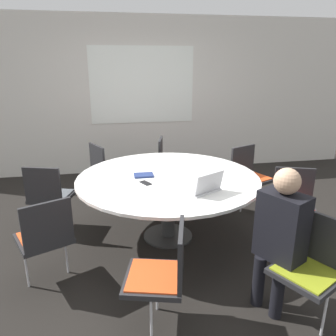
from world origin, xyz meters
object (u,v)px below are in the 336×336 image
Objects in this scene: chair_4 at (106,167)px; chair_6 at (45,234)px; chair_1 at (294,202)px; person_0 at (280,230)px; chair_3 at (169,161)px; cell_phone at (146,183)px; chair_2 at (249,173)px; chair_5 at (49,193)px; spiral_notebook at (144,175)px; handbag at (218,183)px; laptop at (205,187)px; chair_7 at (163,270)px; chair_0 at (312,262)px.

chair_6 is at bearing -43.12° from chair_4.
person_0 is (-0.66, -0.87, 0.20)m from chair_1.
chair_3 is 5.44× the size of cell_phone.
chair_1 and chair_2 have the same top height.
cell_phone is at bearing -8.12° from chair_5.
chair_2 and chair_4 have the same top height.
spiral_notebook is at bearing 88.70° from cell_phone.
chair_3 is at bearing -60.81° from chair_2.
chair_1 is 2.36× the size of handbag.
laptop reaches higher than chair_5.
chair_7 is at bearing 66.53° from person_0.
person_0 is (1.86, -0.63, 0.20)m from chair_6.
handbag is (0.75, 1.75, -0.65)m from laptop.
chair_2 is at bearing 27.28° from cell_phone.
cell_phone is at bearing 3.76° from chair_2.
chair_0 reaches higher than handbag.
chair_1 is 1.00× the size of chair_6.
chair_1 and chair_4 have the same top height.
spiral_notebook is (0.02, 1.41, 0.24)m from chair_7.
chair_2 is 5.44× the size of cell_phone.
chair_3 and chair_5 have the same top height.
chair_1 and chair_7 have the same top height.
person_0 reaches higher than spiral_notebook.
laptop is (1.48, 0.13, 0.29)m from chair_6.
chair_1 and chair_5 have the same top height.
chair_1 is 2.74m from chair_5.
chair_5 is 4.02× the size of spiral_notebook.
chair_1 is at bearing -8.50° from cell_phone.
chair_2 is 2.46m from chair_7.
laptop reaches higher than chair_1.
spiral_notebook is (-1.57, 0.47, 0.24)m from chair_1.
chair_6 is 4.02× the size of spiral_notebook.
chair_5 reaches higher than handbag.
chair_4 is at bearing -88.52° from laptop.
chair_0 is at bearing -22.36° from chair_5.
chair_1 is 2.53m from chair_6.
chair_1 is 1.00× the size of chair_4.
person_0 reaches higher than chair_4.
chair_7 is 1.43m from spiral_notebook.
chair_1 is 1.61m from cell_phone.
chair_3 is 1.88m from laptop.
laptop reaches higher than chair_0.
person_0 is at bearing 1.45° from chair_4.
chair_6 is at bearing -153.00° from cell_phone.
chair_0 is at bearing 2.95° from chair_4.
chair_3 is 0.85m from handbag.
chair_0 is 1.00× the size of chair_5.
chair_0 reaches higher than spiral_notebook.
chair_4 is at bearing 23.68° from chair_7.
chair_0 is 2.85m from chair_3.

